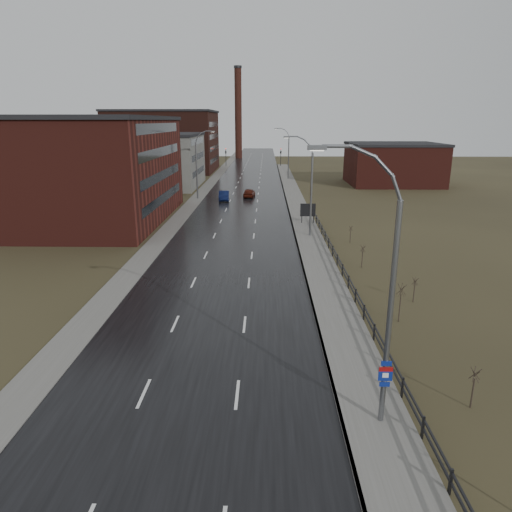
{
  "coord_description": "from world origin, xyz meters",
  "views": [
    {
      "loc": [
        3.63,
        -15.43,
        12.93
      ],
      "look_at": [
        2.93,
        17.91,
        3.0
      ],
      "focal_mm": 32.0,
      "sensor_mm": 36.0,
      "label": 1
    }
  ],
  "objects_px": {
    "billboard": "(308,211)",
    "car_far": "(249,193)",
    "car_near": "(224,196)",
    "streetlight_main": "(384,296)"
  },
  "relations": [
    {
      "from": "car_far",
      "to": "billboard",
      "type": "bearing_deg",
      "value": 115.81
    },
    {
      "from": "billboard",
      "to": "car_near",
      "type": "bearing_deg",
      "value": 124.77
    },
    {
      "from": "billboard",
      "to": "streetlight_main",
      "type": "bearing_deg",
      "value": -90.89
    },
    {
      "from": "car_far",
      "to": "car_near",
      "type": "bearing_deg",
      "value": 44.91
    },
    {
      "from": "streetlight_main",
      "to": "car_far",
      "type": "bearing_deg",
      "value": 97.08
    },
    {
      "from": "car_near",
      "to": "car_far",
      "type": "relative_size",
      "value": 1.06
    },
    {
      "from": "streetlight_main",
      "to": "car_far",
      "type": "distance_m",
      "value": 62.72
    },
    {
      "from": "billboard",
      "to": "car_far",
      "type": "height_order",
      "value": "billboard"
    },
    {
      "from": "streetlight_main",
      "to": "car_near",
      "type": "distance_m",
      "value": 59.94
    },
    {
      "from": "billboard",
      "to": "car_far",
      "type": "bearing_deg",
      "value": 111.27
    }
  ]
}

